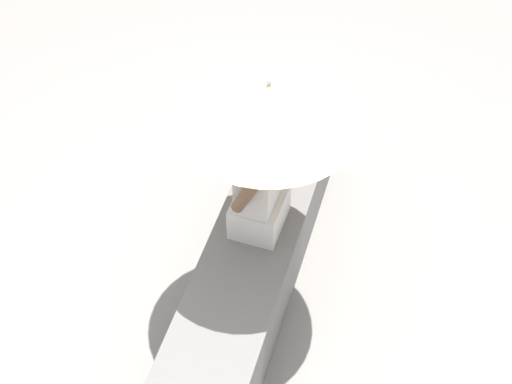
% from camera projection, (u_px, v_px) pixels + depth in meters
% --- Properties ---
extents(ground_plane, '(14.00, 14.00, 0.00)m').
position_uv_depth(ground_plane, '(252.00, 288.00, 4.54)').
color(ground_plane, gray).
extents(stone_bench, '(2.30, 0.50, 0.47)m').
position_uv_depth(stone_bench, '(252.00, 266.00, 4.37)').
color(stone_bench, slate).
rests_on(stone_bench, ground).
extents(person_seated, '(0.48, 0.29, 0.90)m').
position_uv_depth(person_seated, '(260.00, 178.00, 4.00)').
color(person_seated, beige).
rests_on(person_seated, stone_bench).
extents(parasol, '(0.98, 0.98, 1.08)m').
position_uv_depth(parasol, '(269.00, 102.00, 3.60)').
color(parasol, '#B7B7BC').
rests_on(parasol, stone_bench).
extents(handbag_black, '(0.27, 0.20, 0.30)m').
position_uv_depth(handbag_black, '(269.00, 147.00, 4.51)').
color(handbag_black, '#B2333D').
rests_on(handbag_black, stone_bench).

